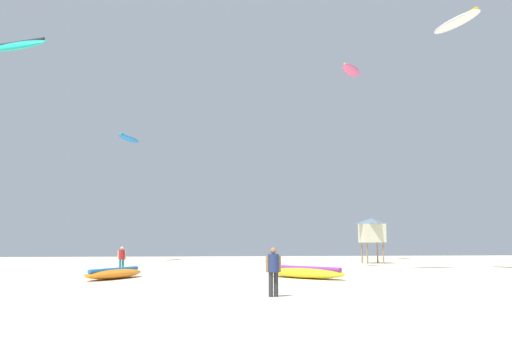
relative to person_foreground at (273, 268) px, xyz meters
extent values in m
plane|color=beige|center=(1.55, -3.57, -1.01)|extent=(120.00, 120.00, 0.00)
cylinder|color=#2D2D33|center=(-0.10, -0.01, -0.58)|extent=(0.16, 0.16, 0.85)
cylinder|color=#2D2D33|center=(0.10, 0.01, -0.58)|extent=(0.16, 0.16, 0.85)
cylinder|color=navy|center=(0.00, 0.00, 0.16)|extent=(0.39, 0.39, 0.64)
cylinder|color=#936B4C|center=(-0.23, -0.03, 0.14)|extent=(0.11, 0.11, 0.59)
cylinder|color=#936B4C|center=(0.23, 0.03, 0.14)|extent=(0.11, 0.11, 0.59)
sphere|color=#936B4C|center=(0.00, 0.00, 0.60)|extent=(0.23, 0.23, 0.23)
cylinder|color=teal|center=(-7.20, 17.46, -0.61)|extent=(0.15, 0.15, 0.81)
cylinder|color=teal|center=(-7.02, 17.48, -0.61)|extent=(0.15, 0.15, 0.81)
cylinder|color=#B21E23|center=(-7.11, 17.47, 0.10)|extent=(0.37, 0.37, 0.61)
cylinder|color=beige|center=(-7.32, 17.45, 0.08)|extent=(0.11, 0.11, 0.56)
cylinder|color=beige|center=(-6.89, 17.50, 0.08)|extent=(0.11, 0.11, 0.56)
sphere|color=beige|center=(-7.11, 17.47, 0.52)|extent=(0.22, 0.22, 0.22)
ellipsoid|color=yellow|center=(3.33, 9.70, -0.72)|extent=(4.28, 5.21, 0.64)
cylinder|color=purple|center=(3.33, 9.70, -0.48)|extent=(2.98, 4.13, 0.23)
ellipsoid|color=orange|center=(-6.73, 10.57, -0.75)|extent=(3.35, 4.88, 0.49)
cylinder|color=blue|center=(-6.73, 10.57, -0.53)|extent=(2.16, 4.03, 0.21)
cylinder|color=#8C704C|center=(14.91, 30.09, -0.06)|extent=(0.14, 0.14, 1.90)
cylinder|color=#8C704C|center=(14.91, 28.59, -0.06)|extent=(0.14, 0.14, 1.90)
cylinder|color=#8C704C|center=(13.41, 30.09, -0.06)|extent=(0.14, 0.14, 1.90)
cylinder|color=#8C704C|center=(13.41, 28.59, -0.06)|extent=(0.14, 0.14, 1.90)
cube|color=beige|center=(14.16, 29.34, 1.74)|extent=(2.00, 2.00, 1.70)
pyramid|color=slate|center=(14.16, 29.34, 2.87)|extent=(2.30, 2.30, 0.55)
ellipsoid|color=white|center=(15.41, 14.59, 16.09)|extent=(2.25, 4.63, 0.49)
cylinder|color=yellow|center=(15.41, 14.59, 16.29)|extent=(1.13, 4.04, 0.20)
ellipsoid|color=#E5598C|center=(14.79, 36.24, 19.53)|extent=(3.67, 4.19, 1.04)
cylinder|color=yellow|center=(14.79, 36.24, 19.73)|extent=(2.62, 3.26, 0.19)
ellipsoid|color=blue|center=(-8.94, 38.41, 11.73)|extent=(2.54, 4.44, 0.47)
cylinder|color=#19B29E|center=(-8.94, 38.41, 11.92)|extent=(1.46, 3.78, 0.19)
ellipsoid|color=#19B29E|center=(-12.25, 10.50, 11.50)|extent=(3.79, 2.64, 0.96)
cylinder|color=#2D2D33|center=(-12.25, 10.50, 11.67)|extent=(3.13, 1.72, 0.16)
camera|label=1|loc=(-3.25, -19.39, 0.89)|focal=38.26mm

